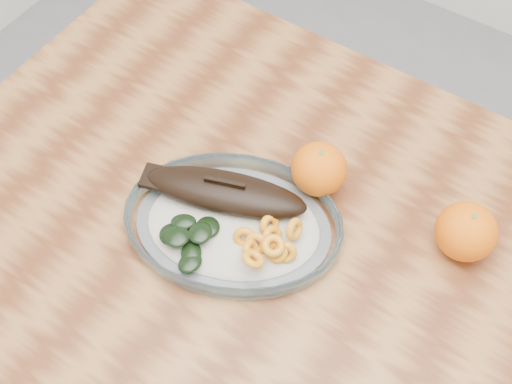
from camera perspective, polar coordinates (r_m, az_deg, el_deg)
dining_table at (r=1.00m, az=3.87°, el=-8.41°), size 1.20×0.80×0.75m
plated_meal at (r=0.92m, az=-2.09°, el=-2.59°), size 0.73×0.73×0.08m
orange_left at (r=0.94m, az=5.62°, el=2.04°), size 0.08×0.08×0.08m
orange_right at (r=0.93m, az=18.17°, el=-3.37°), size 0.08×0.08×0.08m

